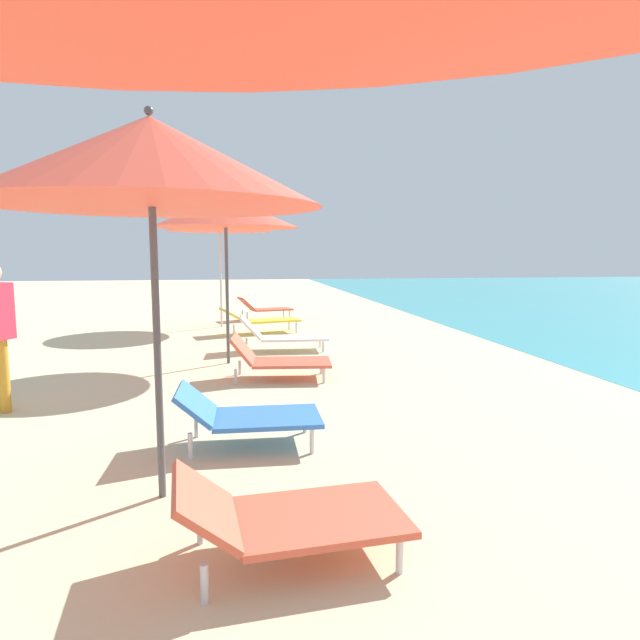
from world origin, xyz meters
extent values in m
cylinder|color=#4C4C51|center=(0.13, 8.08, 0.98)|extent=(0.05, 0.05, 1.96)
cone|color=#E54C38|center=(0.13, 8.08, 2.24)|extent=(2.20, 2.20, 0.57)
sphere|color=#4C4C51|center=(0.13, 8.08, 2.55)|extent=(0.06, 0.06, 0.06)
cube|color=blue|center=(0.91, 9.00, 0.24)|extent=(0.93, 0.66, 0.04)
cube|color=blue|center=(0.30, 9.01, 0.39)|extent=(0.34, 0.65, 0.29)
cylinder|color=silver|center=(1.27, 9.27, 0.11)|extent=(0.04, 0.04, 0.22)
cylinder|color=silver|center=(1.26, 8.72, 0.11)|extent=(0.04, 0.04, 0.22)
cylinder|color=silver|center=(0.28, 9.29, 0.11)|extent=(0.04, 0.04, 0.22)
cylinder|color=silver|center=(0.27, 8.74, 0.11)|extent=(0.04, 0.04, 0.22)
cube|color=#D8593F|center=(1.08, 7.19, 0.22)|extent=(0.98, 0.75, 0.04)
cube|color=#D8593F|center=(0.47, 7.13, 0.36)|extent=(0.39, 0.69, 0.28)
cylinder|color=silver|center=(1.41, 7.51, 0.10)|extent=(0.04, 0.04, 0.20)
cylinder|color=silver|center=(1.47, 6.95, 0.10)|extent=(0.04, 0.04, 0.20)
cylinder|color=silver|center=(0.42, 7.41, 0.10)|extent=(0.04, 0.04, 0.20)
cylinder|color=silver|center=(0.48, 6.85, 0.10)|extent=(0.04, 0.04, 0.20)
cylinder|color=#4C4C51|center=(0.53, 12.67, 1.02)|extent=(0.05, 0.05, 2.04)
cone|color=#E54C38|center=(0.53, 12.67, 2.27)|extent=(2.16, 2.16, 0.45)
sphere|color=#4C4C51|center=(0.53, 12.67, 2.52)|extent=(0.06, 0.06, 0.06)
cube|color=white|center=(1.64, 13.64, 0.21)|extent=(1.18, 0.63, 0.04)
cube|color=white|center=(0.90, 13.67, 0.41)|extent=(0.39, 0.60, 0.39)
cylinder|color=silver|center=(2.13, 13.86, 0.10)|extent=(0.04, 0.04, 0.19)
cylinder|color=silver|center=(2.11, 13.38, 0.10)|extent=(0.04, 0.04, 0.19)
cylinder|color=silver|center=(0.83, 13.91, 0.10)|extent=(0.04, 0.04, 0.19)
cylinder|color=silver|center=(0.81, 13.43, 0.10)|extent=(0.04, 0.04, 0.19)
cube|color=#D8593F|center=(1.38, 11.49, 0.22)|extent=(1.09, 0.77, 0.04)
cube|color=#D8593F|center=(0.73, 11.56, 0.41)|extent=(0.37, 0.70, 0.37)
cylinder|color=silver|center=(1.82, 11.74, 0.10)|extent=(0.04, 0.04, 0.20)
cylinder|color=silver|center=(1.76, 11.17, 0.10)|extent=(0.04, 0.04, 0.20)
cylinder|color=silver|center=(0.69, 11.85, 0.10)|extent=(0.04, 0.04, 0.20)
cylinder|color=silver|center=(0.64, 11.28, 0.10)|extent=(0.04, 0.04, 0.20)
cylinder|color=silver|center=(0.34, 16.92, 1.08)|extent=(0.05, 0.05, 2.16)
cone|color=#E54C38|center=(0.34, 16.92, 2.44)|extent=(2.32, 2.32, 0.56)
sphere|color=silver|center=(0.34, 16.92, 2.75)|extent=(0.06, 0.06, 0.06)
cube|color=#D8593F|center=(1.56, 18.22, 0.25)|extent=(1.11, 0.79, 0.04)
cube|color=#D8593F|center=(0.93, 18.07, 0.42)|extent=(0.46, 0.64, 0.32)
cylinder|color=silver|center=(1.90, 18.54, 0.12)|extent=(0.04, 0.04, 0.23)
cylinder|color=silver|center=(2.01, 18.08, 0.12)|extent=(0.04, 0.04, 0.23)
cylinder|color=silver|center=(0.83, 18.29, 0.12)|extent=(0.04, 0.04, 0.23)
cylinder|color=silver|center=(0.94, 17.82, 0.12)|extent=(0.04, 0.04, 0.23)
cube|color=yellow|center=(1.38, 15.83, 0.26)|extent=(1.28, 0.83, 0.04)
cube|color=yellow|center=(0.59, 15.63, 0.41)|extent=(0.58, 0.66, 0.29)
cylinder|color=silver|center=(1.81, 16.17, 0.12)|extent=(0.04, 0.04, 0.24)
cylinder|color=silver|center=(1.92, 15.72, 0.12)|extent=(0.04, 0.04, 0.24)
cylinder|color=silver|center=(0.50, 15.85, 0.12)|extent=(0.04, 0.04, 0.24)
cylinder|color=silver|center=(0.61, 15.40, 0.12)|extent=(0.04, 0.04, 0.24)
cylinder|color=orange|center=(-1.75, 10.39, 0.39)|extent=(0.11, 0.11, 0.78)
camera|label=1|loc=(0.64, 4.37, 1.66)|focal=30.68mm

